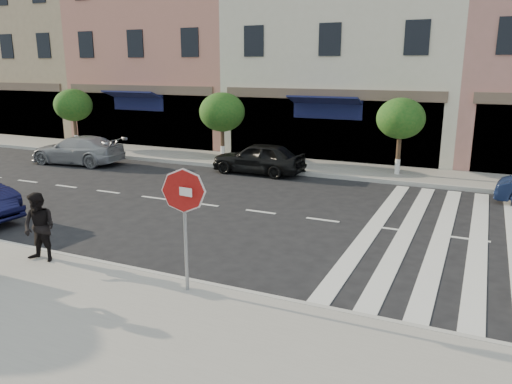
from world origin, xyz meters
name	(u,v)px	position (x,y,z in m)	size (l,w,h in m)	color
ground	(192,255)	(0.00, 0.00, 0.00)	(120.00, 120.00, 0.00)	black
sidewalk_near	(77,324)	(0.00, -3.75, 0.07)	(60.00, 4.50, 0.15)	gray
sidewalk_far	(327,168)	(0.00, 11.00, 0.07)	(60.00, 3.00, 0.15)	gray
building_west_far	(47,41)	(-22.00, 17.00, 6.00)	(12.00, 9.00, 12.00)	tan
building_west_mid	(182,20)	(-11.00, 17.00, 7.00)	(10.00, 9.00, 14.00)	tan
building_centre	(355,43)	(-0.50, 17.00, 5.50)	(11.00, 9.00, 11.00)	beige
street_tree_wa	(73,105)	(-14.00, 10.80, 2.33)	(2.00, 2.00, 3.05)	#473323
street_tree_wb	(222,112)	(-5.00, 10.80, 2.31)	(2.10, 2.10, 3.06)	#473323
street_tree_c	(401,119)	(3.00, 10.80, 2.36)	(1.90, 1.90, 3.04)	#473323
stop_sign	(184,203)	(1.09, -1.94, 1.92)	(0.86, 0.15, 2.43)	gray
walker	(39,227)	(-2.68, -2.00, 0.93)	(0.76, 0.59, 1.57)	black
car_far_left	(78,150)	(-10.83, 7.60, 0.64)	(1.80, 4.42, 1.28)	gray
car_far_mid	(259,158)	(-2.39, 9.10, 0.66)	(1.56, 3.88, 1.32)	black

